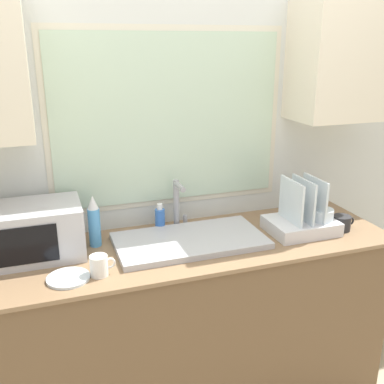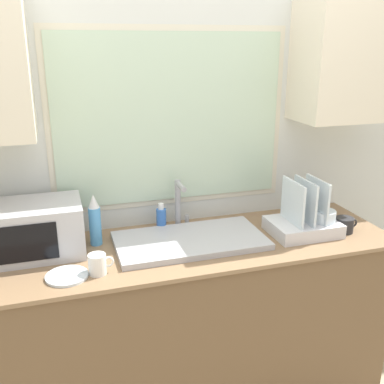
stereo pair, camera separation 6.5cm
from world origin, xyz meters
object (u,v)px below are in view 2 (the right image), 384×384
microwave (31,229)px  faucet (179,201)px  spray_bottle (95,221)px  mug_near_sink (98,264)px  dish_rack (305,221)px  soap_bottle (161,218)px

microwave → faucet: bearing=7.5°
microwave → spray_bottle: size_ratio=1.83×
spray_bottle → mug_near_sink: spray_bottle is taller
spray_bottle → microwave: bearing=-176.9°
microwave → dish_rack: bearing=-7.2°
dish_rack → mug_near_sink: 1.08m
dish_rack → mug_near_sink: dish_rack is taller
dish_rack → soap_bottle: size_ratio=2.32×
microwave → mug_near_sink: microwave is taller
mug_near_sink → soap_bottle: bearing=46.2°
dish_rack → spray_bottle: size_ratio=1.33×
spray_bottle → mug_near_sink: 0.32m
faucet → microwave: faucet is taller
dish_rack → spray_bottle: (-1.06, 0.19, 0.06)m
faucet → microwave: bearing=-172.5°
dish_rack → spray_bottle: bearing=170.0°
spray_bottle → mug_near_sink: bearing=-94.2°
faucet → dish_rack: 0.67m
soap_bottle → mug_near_sink: size_ratio=1.35×
faucet → spray_bottle: (-0.45, -0.08, -0.02)m
microwave → soap_bottle: 0.66m
faucet → mug_near_sink: faucet is taller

